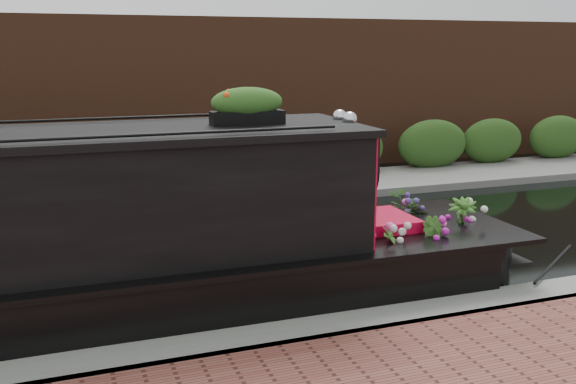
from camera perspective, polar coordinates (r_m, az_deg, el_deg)
name	(u,v)px	position (r m, az deg, el deg)	size (l,w,h in m)	color
ground	(238,257)	(10.21, -4.49, -5.81)	(80.00, 80.00, 0.00)	black
near_bank_coping	(318,347)	(7.31, 2.69, -13.58)	(40.00, 0.60, 0.50)	gray
far_bank_path	(186,200)	(14.15, -9.06, -0.67)	(40.00, 2.40, 0.34)	slate
far_hedge	(178,191)	(15.01, -9.72, 0.08)	(40.00, 1.10, 2.80)	#244416
far_brick_wall	(164,175)	(17.04, -11.01, 1.53)	(40.00, 1.00, 8.00)	#502C1B
rope_fender	(491,260)	(10.01, 17.62, -5.78)	(0.32, 0.32, 0.44)	brown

